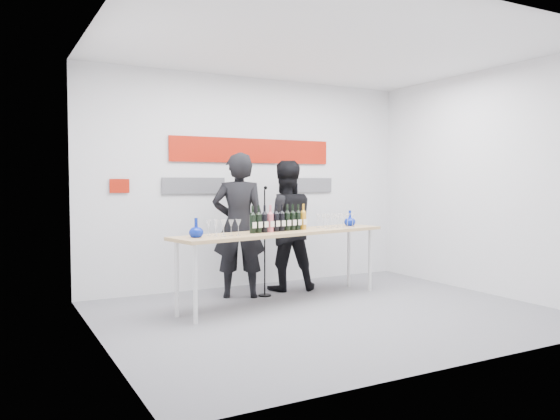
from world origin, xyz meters
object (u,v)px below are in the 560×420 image
(mic_stand, at_px, (265,263))
(presenter_right, at_px, (285,226))
(tasting_table, at_px, (284,237))
(presenter_left, at_px, (239,225))

(mic_stand, bearing_deg, presenter_right, 29.14)
(tasting_table, xyz_separation_m, presenter_left, (-0.37, 0.55, 0.11))
(presenter_left, xyz_separation_m, presenter_right, (0.76, 0.14, -0.04))
(presenter_left, distance_m, presenter_right, 0.77)
(tasting_table, relative_size, presenter_left, 1.62)
(mic_stand, bearing_deg, tasting_table, -84.95)
(presenter_right, bearing_deg, tasting_table, 75.95)
(presenter_right, relative_size, mic_stand, 1.24)
(tasting_table, bearing_deg, presenter_right, 48.83)
(presenter_left, relative_size, presenter_right, 1.05)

